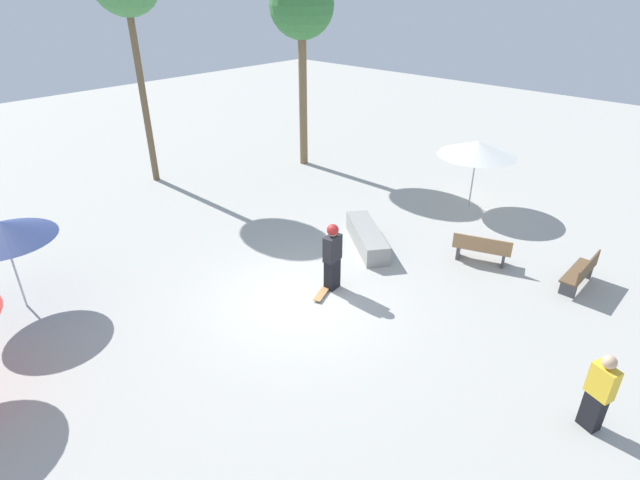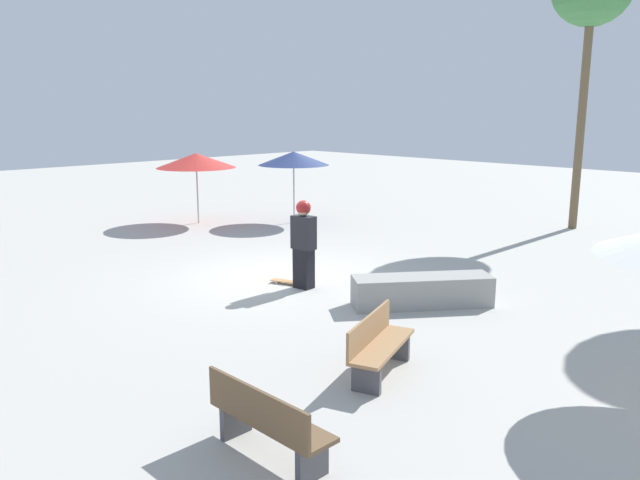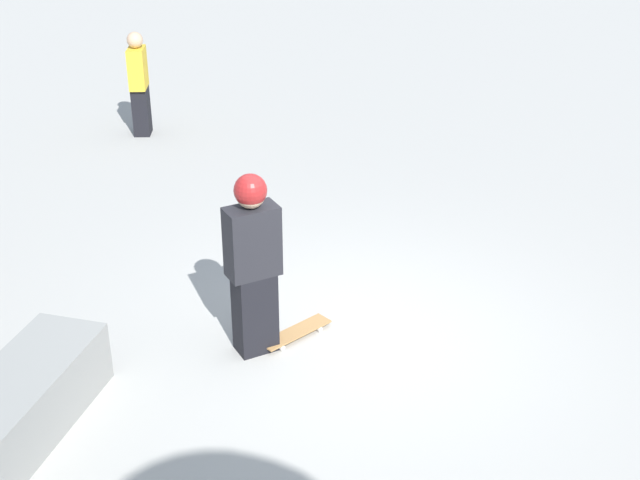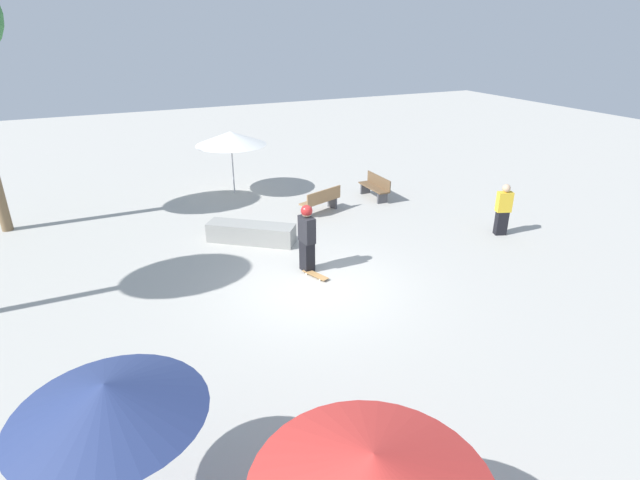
{
  "view_description": "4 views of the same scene",
  "coord_description": "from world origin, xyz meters",
  "px_view_note": "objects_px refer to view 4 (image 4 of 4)",
  "views": [
    {
      "loc": [
        7.46,
        -7.39,
        7.23
      ],
      "look_at": [
        -0.19,
        0.84,
        1.31
      ],
      "focal_mm": 28.0,
      "sensor_mm": 36.0,
      "label": 1
    },
    {
      "loc": [
        8.75,
        10.02,
        3.67
      ],
      "look_at": [
        -0.19,
        1.02,
        0.98
      ],
      "focal_mm": 35.0,
      "sensor_mm": 36.0,
      "label": 2
    },
    {
      "loc": [
        -6.81,
        3.06,
        4.9
      ],
      "look_at": [
        -0.02,
        0.32,
        1.18
      ],
      "focal_mm": 50.0,
      "sensor_mm": 36.0,
      "label": 3
    },
    {
      "loc": [
        -4.52,
        -10.02,
        6.06
      ],
      "look_at": [
        0.32,
        0.41,
        1.05
      ],
      "focal_mm": 28.0,
      "sensor_mm": 36.0,
      "label": 4
    }
  ],
  "objects_px": {
    "bench_far": "(375,187)",
    "shade_umbrella_navy": "(107,399)",
    "shade_umbrella_white": "(231,138)",
    "bystander_watching": "(503,210)",
    "concrete_ledge": "(251,233)",
    "shade_umbrella_red": "(373,471)",
    "skateboard": "(315,275)",
    "bench_near": "(321,201)",
    "skater_main": "(307,236)"
  },
  "relations": [
    {
      "from": "concrete_ledge",
      "to": "bystander_watching",
      "type": "bearing_deg",
      "value": -20.45
    },
    {
      "from": "skater_main",
      "to": "bench_far",
      "type": "xyz_separation_m",
      "value": [
        4.72,
        4.44,
        -0.57
      ]
    },
    {
      "from": "shade_umbrella_white",
      "to": "shade_umbrella_red",
      "type": "distance_m",
      "value": 15.41
    },
    {
      "from": "concrete_ledge",
      "to": "bench_near",
      "type": "height_order",
      "value": "bench_near"
    },
    {
      "from": "skater_main",
      "to": "skateboard",
      "type": "height_order",
      "value": "skater_main"
    },
    {
      "from": "shade_umbrella_navy",
      "to": "bystander_watching",
      "type": "distance_m",
      "value": 12.81
    },
    {
      "from": "skater_main",
      "to": "shade_umbrella_red",
      "type": "distance_m",
      "value": 8.43
    },
    {
      "from": "bench_far",
      "to": "shade_umbrella_white",
      "type": "bearing_deg",
      "value": 58.73
    },
    {
      "from": "bench_far",
      "to": "shade_umbrella_red",
      "type": "relative_size",
      "value": 0.63
    },
    {
      "from": "shade_umbrella_white",
      "to": "skateboard",
      "type": "bearing_deg",
      "value": -90.28
    },
    {
      "from": "skater_main",
      "to": "bench_near",
      "type": "height_order",
      "value": "skater_main"
    },
    {
      "from": "bench_far",
      "to": "bench_near",
      "type": "bearing_deg",
      "value": 102.61
    },
    {
      "from": "bench_far",
      "to": "shade_umbrella_navy",
      "type": "distance_m",
      "value": 14.22
    },
    {
      "from": "shade_umbrella_navy",
      "to": "shade_umbrella_red",
      "type": "distance_m",
      "value": 3.12
    },
    {
      "from": "shade_umbrella_white",
      "to": "bystander_watching",
      "type": "distance_m",
      "value": 9.93
    },
    {
      "from": "shade_umbrella_red",
      "to": "skater_main",
      "type": "bearing_deg",
      "value": 70.96
    },
    {
      "from": "bench_far",
      "to": "skateboard",
      "type": "bearing_deg",
      "value": 136.07
    },
    {
      "from": "concrete_ledge",
      "to": "shade_umbrella_red",
      "type": "relative_size",
      "value": 0.98
    },
    {
      "from": "skater_main",
      "to": "shade_umbrella_white",
      "type": "xyz_separation_m",
      "value": [
        0.08,
        7.25,
        1.14
      ]
    },
    {
      "from": "concrete_ledge",
      "to": "bench_far",
      "type": "bearing_deg",
      "value": 19.95
    },
    {
      "from": "shade_umbrella_navy",
      "to": "bench_near",
      "type": "bearing_deg",
      "value": 53.15
    },
    {
      "from": "skateboard",
      "to": "bystander_watching",
      "type": "distance_m",
      "value": 6.46
    },
    {
      "from": "bench_far",
      "to": "bystander_watching",
      "type": "xyz_separation_m",
      "value": [
        1.74,
        -4.69,
        0.38
      ]
    },
    {
      "from": "concrete_ledge",
      "to": "shade_umbrella_red",
      "type": "bearing_deg",
      "value": -100.73
    },
    {
      "from": "skater_main",
      "to": "shade_umbrella_navy",
      "type": "bearing_deg",
      "value": -47.04
    },
    {
      "from": "skateboard",
      "to": "skater_main",
      "type": "bearing_deg",
      "value": 165.21
    },
    {
      "from": "bench_near",
      "to": "shade_umbrella_red",
      "type": "bearing_deg",
      "value": -132.92
    },
    {
      "from": "bench_far",
      "to": "shade_umbrella_white",
      "type": "height_order",
      "value": "shade_umbrella_white"
    },
    {
      "from": "skater_main",
      "to": "concrete_ledge",
      "type": "distance_m",
      "value": 2.66
    },
    {
      "from": "concrete_ledge",
      "to": "bench_far",
      "type": "distance_m",
      "value": 5.84
    },
    {
      "from": "shade_umbrella_white",
      "to": "bench_near",
      "type": "bearing_deg",
      "value": -57.64
    },
    {
      "from": "bench_near",
      "to": "bystander_watching",
      "type": "distance_m",
      "value": 5.93
    },
    {
      "from": "skateboard",
      "to": "concrete_ledge",
      "type": "height_order",
      "value": "concrete_ledge"
    },
    {
      "from": "shade_umbrella_navy",
      "to": "bystander_watching",
      "type": "bearing_deg",
      "value": 25.74
    },
    {
      "from": "shade_umbrella_red",
      "to": "bystander_watching",
      "type": "bearing_deg",
      "value": 39.81
    },
    {
      "from": "skater_main",
      "to": "skateboard",
      "type": "bearing_deg",
      "value": -0.23
    },
    {
      "from": "bench_near",
      "to": "shade_umbrella_red",
      "type": "distance_m",
      "value": 12.88
    },
    {
      "from": "skateboard",
      "to": "shade_umbrella_white",
      "type": "distance_m",
      "value": 7.95
    },
    {
      "from": "bench_near",
      "to": "shade_umbrella_white",
      "type": "xyz_separation_m",
      "value": [
        -2.14,
        3.37,
        1.71
      ]
    },
    {
      "from": "shade_umbrella_navy",
      "to": "bystander_watching",
      "type": "relative_size",
      "value": 1.42
    },
    {
      "from": "concrete_ledge",
      "to": "shade_umbrella_navy",
      "type": "bearing_deg",
      "value": -117.34
    },
    {
      "from": "concrete_ledge",
      "to": "shade_umbrella_navy",
      "type": "distance_m",
      "value": 9.44
    },
    {
      "from": "shade_umbrella_red",
      "to": "bystander_watching",
      "type": "distance_m",
      "value": 12.02
    },
    {
      "from": "bench_near",
      "to": "bench_far",
      "type": "relative_size",
      "value": 1.03
    },
    {
      "from": "skateboard",
      "to": "bench_near",
      "type": "relative_size",
      "value": 0.5
    },
    {
      "from": "bystander_watching",
      "to": "shade_umbrella_red",
      "type": "bearing_deg",
      "value": 60.04
    },
    {
      "from": "bench_far",
      "to": "shade_umbrella_red",
      "type": "height_order",
      "value": "shade_umbrella_red"
    },
    {
      "from": "bench_near",
      "to": "bystander_watching",
      "type": "xyz_separation_m",
      "value": [
        4.24,
        -4.12,
        0.38
      ]
    },
    {
      "from": "bystander_watching",
      "to": "bench_far",
      "type": "bearing_deg",
      "value": -49.41
    },
    {
      "from": "skateboard",
      "to": "bench_far",
      "type": "height_order",
      "value": "bench_far"
    }
  ]
}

